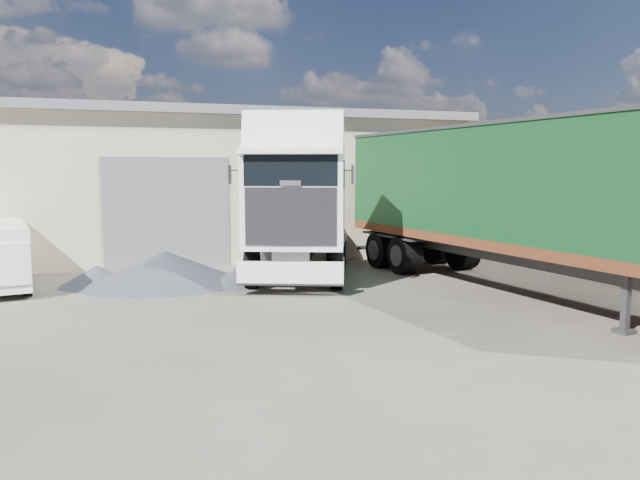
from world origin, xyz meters
name	(u,v)px	position (x,y,z in m)	size (l,w,h in m)	color
ground	(320,342)	(0.00, 0.00, 0.00)	(120.00, 120.00, 0.00)	black
warehouse	(51,183)	(-6.00, 16.00, 2.66)	(30.60, 12.60, 5.42)	#BDB491
brick_boundary_wall	(595,229)	(11.50, 6.00, 1.25)	(0.35, 26.00, 2.50)	brown
tractor_unit	(298,212)	(1.41, 6.41, 1.98)	(4.95, 7.38, 4.72)	black
box_trailer	(516,190)	(6.34, 3.10, 2.66)	(4.26, 13.33, 4.36)	#2D2D30
gravel_heap	(163,269)	(-2.37, 6.84, 0.44)	(5.86, 5.28, 0.95)	#1F212A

